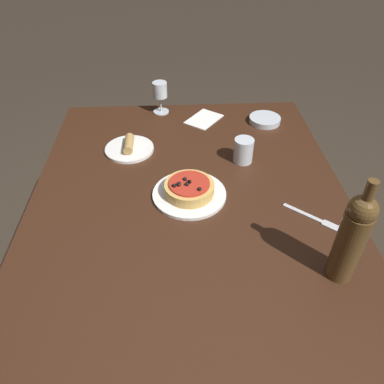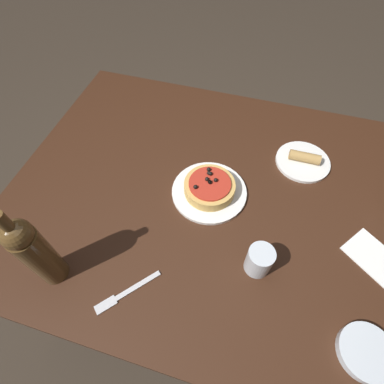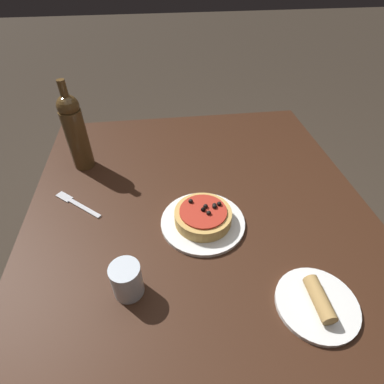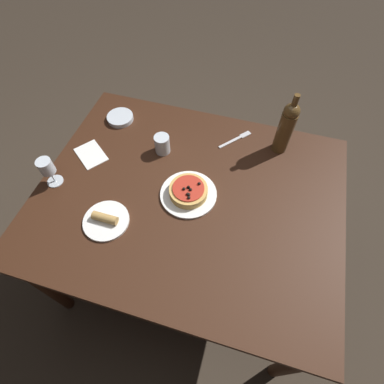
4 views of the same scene
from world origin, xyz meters
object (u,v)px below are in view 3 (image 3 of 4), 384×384
(dining_table, at_px, (202,241))
(water_cup, at_px, (127,280))
(dinner_plate, at_px, (204,222))
(side_plate, at_px, (317,303))
(pizza, at_px, (204,215))
(fork, at_px, (75,203))
(wine_bottle, at_px, (75,131))

(dining_table, relative_size, water_cup, 14.33)
(dinner_plate, bearing_deg, dining_table, -64.92)
(water_cup, xyz_separation_m, side_plate, (0.10, 0.45, -0.04))
(dining_table, height_order, dinner_plate, dinner_plate)
(dining_table, bearing_deg, pizza, 115.57)
(water_cup, height_order, side_plate, water_cup)
(pizza, distance_m, water_cup, 0.30)
(side_plate, bearing_deg, fork, -124.70)
(pizza, xyz_separation_m, fork, (-0.14, -0.40, -0.03))
(pizza, distance_m, fork, 0.43)
(pizza, height_order, fork, pizza)
(dinner_plate, bearing_deg, side_plate, 37.15)
(pizza, relative_size, fork, 1.06)
(water_cup, bearing_deg, side_plate, 77.72)
(water_cup, distance_m, side_plate, 0.46)
(dining_table, relative_size, fork, 8.45)
(wine_bottle, bearing_deg, dinner_plate, 48.66)
(wine_bottle, height_order, fork, wine_bottle)
(wine_bottle, relative_size, side_plate, 1.66)
(dining_table, distance_m, water_cup, 0.32)
(dinner_plate, relative_size, side_plate, 1.30)
(fork, bearing_deg, water_cup, 159.25)
(wine_bottle, bearing_deg, pizza, 48.68)
(dining_table, xyz_separation_m, pizza, (-0.00, 0.00, 0.12))
(dinner_plate, bearing_deg, wine_bottle, -131.34)
(dinner_plate, relative_size, water_cup, 2.67)
(fork, height_order, side_plate, side_plate)
(dining_table, height_order, fork, fork)
(dining_table, height_order, wine_bottle, wine_bottle)
(water_cup, bearing_deg, wine_bottle, -161.88)
(wine_bottle, height_order, side_plate, wine_bottle)
(dinner_plate, distance_m, water_cup, 0.30)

